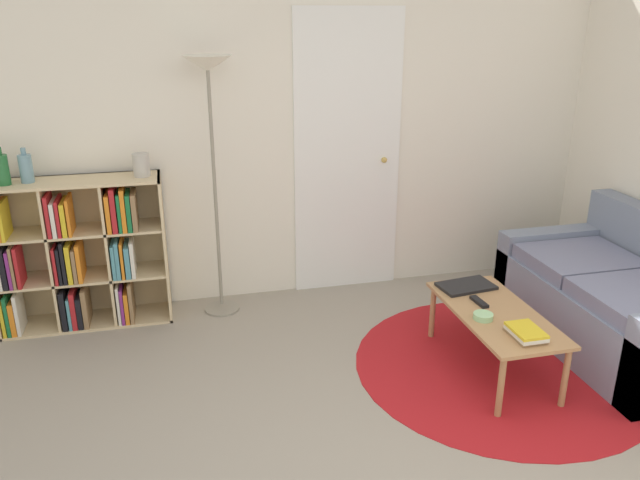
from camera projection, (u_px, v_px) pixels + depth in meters
wall_back at (300, 124)px, 4.51m from camera, size 7.51×0.11×2.60m
rug at (501, 365)px, 3.85m from camera, size 1.79×1.79×0.01m
bookshelf at (76, 255)px, 4.23m from camera, size 1.12×0.34×1.03m
floor_lamp at (209, 95)px, 4.04m from camera, size 0.32×0.32×1.80m
couch at (625, 303)px, 4.03m from camera, size 0.89×1.53×0.82m
coffee_table at (495, 318)px, 3.71m from camera, size 0.47×0.98×0.39m
laptop at (466, 286)px, 4.01m from camera, size 0.37×0.25×0.02m
bowl at (483, 316)px, 3.60m from camera, size 0.11×0.11×0.04m
book_stack_on_table at (526, 333)px, 3.39m from camera, size 0.16×0.22×0.05m
remote at (479, 302)px, 3.79m from camera, size 0.05×0.16×0.02m
bottle_middle at (2, 169)px, 3.91m from camera, size 0.08×0.08×0.24m
bottle_right at (26, 168)px, 3.97m from camera, size 0.08×0.08×0.22m
vase_on_shelf at (141, 165)px, 4.13m from camera, size 0.11×0.11×0.15m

